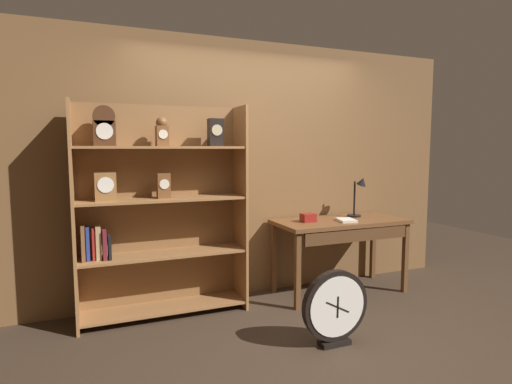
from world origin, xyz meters
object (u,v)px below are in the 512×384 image
Objects in this scene: bookshelf at (157,210)px; desk_lamp at (359,194)px; workbench at (342,229)px; round_clock_large at (335,307)px; open_repair_manual at (346,220)px; toolbox_small at (308,218)px.

bookshelf is 4.32× the size of desk_lamp.
round_clock_large is (-0.72, -0.99, -0.39)m from workbench.
desk_lamp is 2.01× the size of open_repair_manual.
open_repair_manual is at bearing -6.70° from bookshelf.
bookshelf is 1.75m from round_clock_large.
bookshelf is 3.22× the size of round_clock_large.
desk_lamp is 1.66m from round_clock_large.
workbench is 9.78× the size of toolbox_small.
desk_lamp is (0.29, 0.11, 0.34)m from workbench.
round_clock_large is at bearing -132.44° from desk_lamp.
toolbox_small is at bearing -3.45° from bookshelf.
desk_lamp is 0.75× the size of round_clock_large.
desk_lamp is 3.12× the size of toolbox_small.
workbench is 0.46m from desk_lamp.
workbench is at bearing -6.44° from toolbox_small.
bookshelf is 1.90m from workbench.
round_clock_large is (-0.71, -0.90, -0.49)m from open_repair_manual.
toolbox_small is 0.64× the size of open_repair_manual.
desk_lamp reaches higher than open_repair_manual.
open_repair_manual is at bearing -93.50° from workbench.
toolbox_small is at bearing -174.33° from desk_lamp.
desk_lamp is at bearing 20.65° from workbench.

